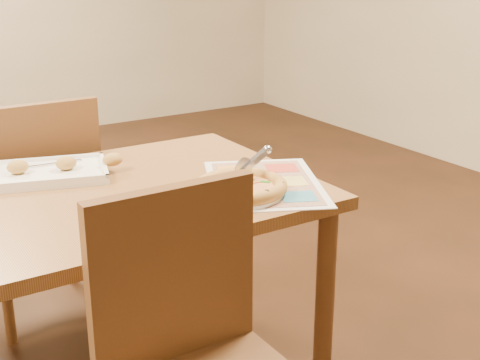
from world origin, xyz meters
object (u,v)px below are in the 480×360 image
pizza_cutter (252,163)px  appetizer_tray (52,172)px  pizza (241,187)px  menu (264,183)px  chair_far (39,187)px  dining_table (96,222)px  plate (240,194)px  chair_near (193,335)px

pizza_cutter → appetizer_tray: (-0.47, 0.44, -0.07)m
pizza → menu: size_ratio=0.57×
pizza → menu: (0.12, 0.05, -0.02)m
appetizer_tray → chair_far: bearing=82.3°
pizza_cutter → appetizer_tray: bearing=121.3°
chair_far → appetizer_tray: 0.41m
dining_table → pizza: pizza is taller
plate → pizza_cutter: 0.10m
dining_table → chair_far: bearing=90.0°
plate → appetizer_tray: (-0.41, 0.47, 0.01)m
chair_near → pizza_cutter: size_ratio=3.16×
chair_far → menu: (0.48, -0.78, 0.16)m
chair_near → plate: size_ratio=1.85×
pizza_cutter → appetizer_tray: pizza_cutter is taller
chair_near → dining_table: bearing=90.0°
plate → pizza: (0.01, 0.00, 0.02)m
chair_far → appetizer_tray: (-0.05, -0.37, 0.17)m
dining_table → chair_near: (0.00, -0.60, -0.07)m
chair_far → pizza_cutter: chair_far is taller
plate → chair_near: bearing=-134.4°
plate → pizza_cutter: bearing=26.5°
chair_far → plate: bearing=113.2°
dining_table → plate: size_ratio=5.13×
chair_near → pizza: chair_near is taller
chair_near → menu: chair_near is taller
pizza → pizza_cutter: bearing=26.1°
plate → menu: (0.12, 0.05, -0.00)m
chair_near → plate: (0.36, 0.37, 0.16)m
chair_far → plate: 0.92m
dining_table → chair_far: (-0.00, 0.60, -0.07)m
plate → appetizer_tray: size_ratio=0.58×
dining_table → pizza: bearing=-32.4°
pizza → menu: pizza is taller
pizza → pizza_cutter: (0.05, 0.03, 0.06)m
dining_table → chair_near: chair_near is taller
plate → chair_far: bearing=113.2°
chair_near → chair_far: 1.20m
pizza → appetizer_tray: 0.62m
chair_near → menu: (0.48, 0.42, 0.16)m
dining_table → plate: plate is taller
appetizer_tray → menu: (0.53, -0.41, -0.01)m
dining_table → pizza_cutter: 0.50m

